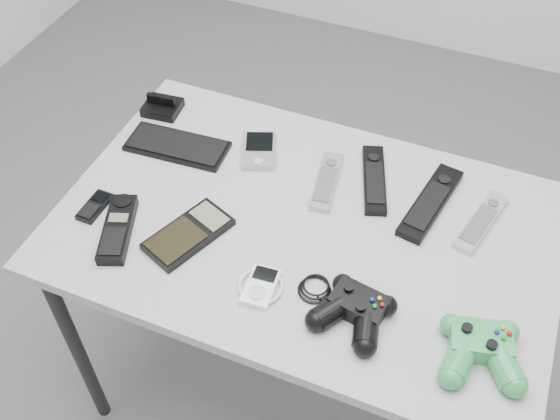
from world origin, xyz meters
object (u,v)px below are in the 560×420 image
at_px(remote_silver_b, 481,221).
at_px(calculator, 188,234).
at_px(remote_black_b, 431,202).
at_px(desk, 305,243).
at_px(pda, 259,150).
at_px(remote_silver_a, 327,181).
at_px(controller_black, 355,309).
at_px(mobile_phone, 95,206).
at_px(cordless_handset, 118,229).
at_px(pda_keyboard, 177,146).
at_px(remote_black_a, 374,179).
at_px(controller_green, 481,348).
at_px(mp3_player, 261,286).

bearing_deg(remote_silver_b, calculator, -140.49).
bearing_deg(calculator, remote_black_b, 53.81).
xyz_separation_m(desk, remote_silver_b, (0.34, 0.14, 0.07)).
bearing_deg(desk, pda, 137.29).
relative_size(remote_silver_a, controller_black, 0.72).
height_order(desk, mobile_phone, mobile_phone).
distance_m(remote_silver_b, cordless_handset, 0.77).
xyz_separation_m(desk, mobile_phone, (-0.44, -0.13, 0.07)).
bearing_deg(cordless_handset, pda_keyboard, 71.45).
relative_size(remote_black_a, controller_green, 1.27).
height_order(remote_black_a, mp3_player, remote_black_a).
relative_size(remote_silver_a, controller_green, 1.09).
xyz_separation_m(desk, controller_green, (0.40, -0.17, 0.09)).
xyz_separation_m(remote_black_a, cordless_handset, (-0.45, -0.35, 0.00)).
relative_size(remote_black_b, mp3_player, 2.51).
bearing_deg(mp3_player, remote_black_b, 48.97).
relative_size(remote_black_b, mobile_phone, 2.67).
bearing_deg(cordless_handset, remote_silver_b, 3.27).
xyz_separation_m(pda, remote_silver_b, (0.52, -0.02, -0.00)).
distance_m(desk, remote_silver_b, 0.38).
relative_size(mp3_player, controller_green, 0.58).
height_order(desk, pda, pda).
relative_size(pda_keyboard, remote_silver_a, 1.35).
bearing_deg(pda, controller_black, -66.40).
bearing_deg(cordless_handset, controller_green, -21.13).
distance_m(pda_keyboard, pda, 0.20).
bearing_deg(mobile_phone, cordless_handset, -24.36).
bearing_deg(desk, remote_black_a, 61.62).
height_order(calculator, mp3_player, calculator).
bearing_deg(remote_silver_a, remote_black_b, -2.63).
bearing_deg(desk, pda_keyboard, 163.32).
xyz_separation_m(pda, cordless_handset, (-0.18, -0.34, 0.00)).
bearing_deg(remote_black_a, mp3_player, -126.91).
bearing_deg(pda_keyboard, desk, -20.41).
relative_size(pda, remote_silver_a, 0.68).
height_order(remote_black_a, cordless_handset, cordless_handset).
xyz_separation_m(desk, controller_black, (0.16, -0.18, 0.09)).
bearing_deg(remote_silver_a, pda_keyboard, 174.94).
xyz_separation_m(remote_silver_b, calculator, (-0.56, -0.27, -0.00)).
distance_m(remote_silver_b, controller_green, 0.32).
bearing_deg(desk, remote_silver_b, 22.76).
distance_m(desk, cordless_handset, 0.40).
xyz_separation_m(pda_keyboard, controller_green, (0.77, -0.28, 0.02)).
bearing_deg(controller_black, cordless_handset, -171.34).
distance_m(remote_black_a, mp3_player, 0.38).
xyz_separation_m(pda, remote_black_a, (0.28, 0.01, 0.00)).
xyz_separation_m(remote_silver_a, mp3_player, (-0.02, -0.32, -0.00)).
bearing_deg(controller_black, controller_green, 10.95).
height_order(remote_silver_a, remote_silver_b, same).
bearing_deg(desk, remote_silver_a, 90.43).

